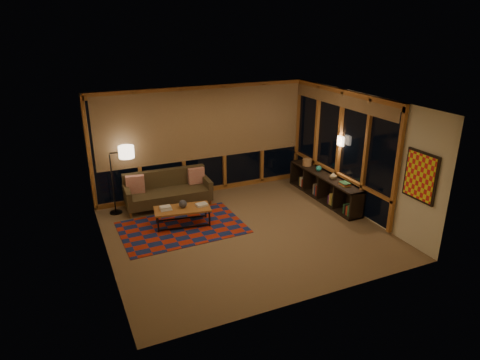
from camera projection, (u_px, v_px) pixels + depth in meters
name	position (u px, v px, depth m)	size (l,w,h in m)	color
floor	(245.00, 232.00, 8.94)	(5.50, 5.00, 0.01)	brown
ceiling	(245.00, 103.00, 7.98)	(5.50, 5.00, 0.01)	white
walls	(245.00, 171.00, 8.46)	(5.51, 5.01, 2.70)	beige
window_wall_back	(204.00, 141.00, 10.53)	(5.30, 0.16, 2.60)	#B27030
window_wall_right	(338.00, 147.00, 10.00)	(0.16, 3.70, 2.60)	#B27030
wall_art	(420.00, 176.00, 7.88)	(0.06, 0.74, 0.94)	red
wall_sconce	(341.00, 141.00, 9.78)	(0.12, 0.18, 0.22)	#FFE1BC
sofa	(168.00, 190.00, 10.03)	(1.97, 0.80, 0.81)	#423822
pillow_left	(135.00, 184.00, 9.81)	(0.42, 0.14, 0.42)	red
pillow_right	(196.00, 176.00, 10.35)	(0.39, 0.13, 0.39)	red
area_rug	(182.00, 227.00, 9.11)	(2.56, 1.70, 0.01)	#A2240E
coffee_table	(183.00, 217.00, 9.17)	(1.18, 0.54, 0.39)	#B27030
book_stack_a	(166.00, 208.00, 9.02)	(0.26, 0.21, 0.08)	silver
book_stack_b	(202.00, 204.00, 9.22)	(0.25, 0.20, 0.05)	silver
ceramic_pot	(183.00, 204.00, 9.11)	(0.17, 0.17, 0.17)	black
floor_lamp	(112.00, 181.00, 9.54)	(0.52, 0.34, 1.57)	black
bookshelf	(324.00, 187.00, 10.44)	(0.40, 2.56, 0.64)	black
basket	(307.00, 162.00, 10.95)	(0.23, 0.23, 0.17)	#9E6D3F
teal_bowl	(319.00, 168.00, 10.53)	(0.15, 0.15, 0.15)	teal
vase	(333.00, 176.00, 10.02)	(0.17, 0.17, 0.17)	tan
shelf_book_stack	(345.00, 184.00, 9.65)	(0.17, 0.24, 0.07)	silver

